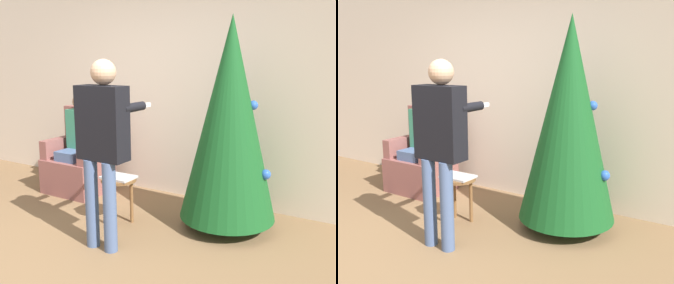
{
  "view_description": "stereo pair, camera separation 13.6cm",
  "coord_description": "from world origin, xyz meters",
  "views": [
    {
      "loc": [
        2.38,
        -1.98,
        1.69
      ],
      "look_at": [
        0.59,
        1.08,
        0.94
      ],
      "focal_mm": 42.0,
      "sensor_mm": 36.0,
      "label": 1
    },
    {
      "loc": [
        2.5,
        -1.91,
        1.69
      ],
      "look_at": [
        0.59,
        1.08,
        0.94
      ],
      "focal_mm": 42.0,
      "sensor_mm": 36.0,
      "label": 2
    }
  ],
  "objects": [
    {
      "name": "armchair",
      "position": [
        -1.09,
        1.7,
        0.37
      ],
      "size": [
        0.74,
        0.63,
        1.08
      ],
      "color": "brown",
      "rests_on": "ground_plane"
    },
    {
      "name": "person_standing",
      "position": [
        0.19,
        0.63,
        1.02
      ],
      "size": [
        0.47,
        0.57,
        1.69
      ],
      "color": "#475B84",
      "rests_on": "ground_plane"
    },
    {
      "name": "ground_plane",
      "position": [
        0.0,
        0.0,
        0.0
      ],
      "size": [
        14.0,
        14.0,
        0.0
      ],
      "primitive_type": "plane",
      "color": "brown"
    },
    {
      "name": "side_stool",
      "position": [
        -0.02,
        1.12,
        0.4
      ],
      "size": [
        0.37,
        0.37,
        0.49
      ],
      "color": "brown",
      "rests_on": "ground_plane"
    },
    {
      "name": "christmas_tree",
      "position": [
        0.99,
        1.58,
        1.11
      ],
      "size": [
        0.96,
        0.96,
        2.1
      ],
      "color": "brown",
      "rests_on": "ground_plane"
    },
    {
      "name": "laptop",
      "position": [
        -0.02,
        1.12,
        0.5
      ],
      "size": [
        0.33,
        0.24,
        0.02
      ],
      "color": "silver",
      "rests_on": "side_stool"
    },
    {
      "name": "person_seated",
      "position": [
        -1.09,
        1.67,
        0.69
      ],
      "size": [
        0.36,
        0.46,
        1.26
      ],
      "color": "#475B84",
      "rests_on": "ground_plane"
    },
    {
      "name": "wall_back",
      "position": [
        0.0,
        2.23,
        1.35
      ],
      "size": [
        8.0,
        0.06,
        2.7
      ],
      "color": "beige",
      "rests_on": "ground_plane"
    }
  ]
}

